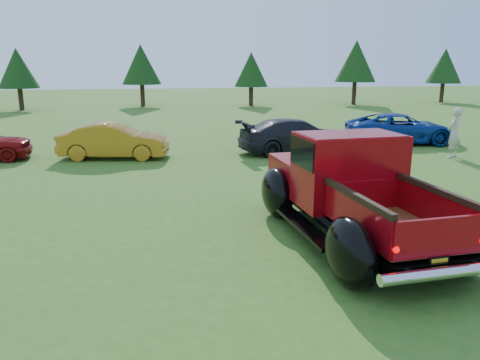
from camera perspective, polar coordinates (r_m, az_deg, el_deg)
The scene contains 11 objects.
ground at distance 9.99m, azimuth 1.50°, elevation -6.13°, with size 120.00×120.00×0.00m, color #2B5F1B.
tree_west at distance 39.51m, azimuth -25.49°, elevation 12.18°, with size 2.94×2.94×4.60m.
tree_mid_left at distance 40.21m, azimuth -11.97°, elevation 13.61°, with size 3.20×3.20×5.00m.
tree_mid_right at distance 39.98m, azimuth 1.37°, elevation 13.31°, with size 2.82×2.82×4.40m.
tree_east at distance 42.22m, azimuth 13.95°, elevation 13.88°, with size 3.46×3.46×5.40m.
tree_far_east at distance 47.39m, azimuth 23.67°, elevation 12.61°, with size 3.07×3.07×4.80m.
pickup_truck at distance 9.79m, azimuth 12.91°, elevation -0.82°, with size 2.99×5.79×2.09m.
show_car_yellow at distance 18.02m, azimuth -15.10°, elevation 4.61°, with size 1.38×3.96×1.31m, color #AE7017.
show_car_grey at distance 18.71m, azimuth 6.84°, elevation 5.37°, with size 1.87×4.60×1.34m, color black.
show_car_blue at distance 21.98m, azimuth 19.02°, elevation 5.96°, with size 2.18×4.74×1.32m, color navy.
spectator at distance 19.20m, azimuth 24.65°, elevation 5.24°, with size 0.69×0.45×1.88m, color #BAB5A2.
Camera 1 is at (-1.89, -9.19, 3.43)m, focal length 35.00 mm.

